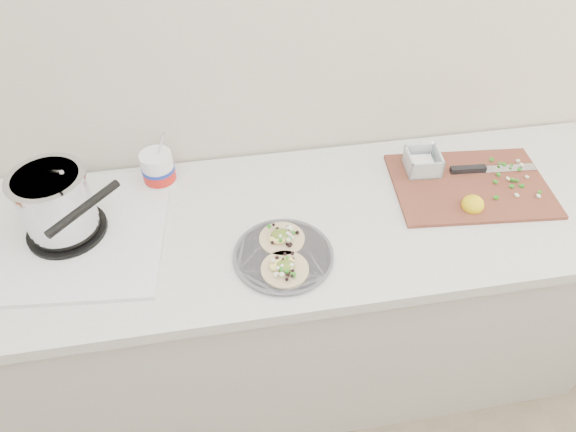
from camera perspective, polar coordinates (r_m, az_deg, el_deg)
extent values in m
cube|color=beige|center=(1.54, -5.63, 18.09)|extent=(3.50, 0.05, 2.60)
cube|color=beige|center=(1.89, -2.91, -10.50)|extent=(2.40, 0.62, 0.86)
cube|color=silver|center=(1.53, -3.41, -1.46)|extent=(2.44, 0.66, 0.04)
cube|color=silver|center=(1.61, -23.16, -1.74)|extent=(0.59, 0.55, 0.01)
cylinder|color=black|center=(1.60, -23.29, -1.41)|extent=(0.22, 0.22, 0.01)
torus|color=black|center=(1.59, -23.45, -1.01)|extent=(0.19, 0.19, 0.02)
cylinder|color=silver|center=(1.53, -24.46, 1.51)|extent=(0.19, 0.19, 0.17)
cylinder|color=#55545A|center=(1.42, -0.52, -4.45)|extent=(0.26, 0.26, 0.01)
cylinder|color=#55545A|center=(1.42, -0.52, -4.32)|extent=(0.28, 0.28, 0.00)
cylinder|color=white|center=(1.66, -14.21, 5.01)|extent=(0.10, 0.10, 0.12)
cylinder|color=red|center=(1.67, -14.13, 4.67)|extent=(0.10, 0.10, 0.04)
cylinder|color=#192D99|center=(1.66, -14.24, 5.16)|extent=(0.10, 0.10, 0.01)
cube|color=brown|center=(1.73, 19.57, 3.24)|extent=(0.51, 0.38, 0.01)
cube|color=white|center=(1.73, 14.70, 5.58)|extent=(0.07, 0.07, 0.03)
ellipsoid|color=yellow|center=(1.64, 19.90, 1.39)|extent=(0.07, 0.07, 0.06)
cube|color=silver|center=(1.83, 23.28, 4.89)|extent=(0.18, 0.05, 0.00)
cube|color=black|center=(1.77, 19.39, 4.92)|extent=(0.12, 0.03, 0.02)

